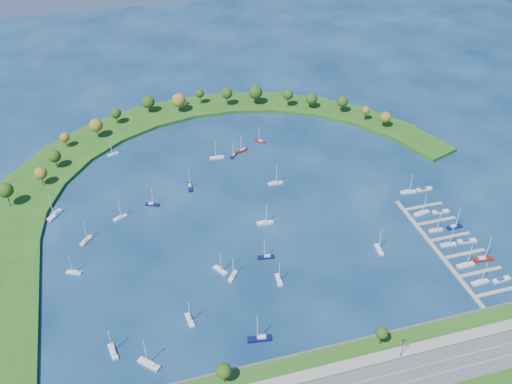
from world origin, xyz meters
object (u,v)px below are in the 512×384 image
object	(u,v)px
moored_boat_11	(260,141)
moored_boat_19	(234,155)
moored_boat_14	(113,154)
docked_boat_4	(448,244)
docked_boat_2	(466,265)
moored_boat_12	(86,240)
moored_boat_15	(266,257)
moored_boat_6	(55,214)
docked_boat_5	(467,241)
moored_boat_3	(379,249)
docked_boat_1	(501,280)
moored_boat_13	(190,319)
docked_boat_8	(422,213)
moored_boat_5	(190,187)
moored_boat_7	(217,157)
harbor_tower	(185,102)
docked_boat_11	(424,189)
dock_system	(449,247)
moored_boat_18	(260,338)
docked_boat_6	(436,230)
docked_boat_7	(454,226)
moored_boat_8	(265,222)
docked_boat_0	(480,282)
moored_boat_2	(233,276)
moored_boat_21	(279,279)
moored_boat_20	(220,270)
docked_boat_3	(483,259)
moored_boat_16	(149,364)
moored_boat_17	(275,183)
moored_boat_1	(113,351)
docked_boat_10	(408,191)
docked_boat_9	(441,211)
moored_boat_9	(120,217)
moored_boat_0	(74,272)

from	to	relation	value
moored_boat_11	moored_boat_19	bearing A→B (deg)	68.24
moored_boat_14	docked_boat_4	size ratio (longest dim) A/B	0.90
moored_boat_11	docked_boat_2	xyz separation A→B (m)	(61.48, -136.70, 0.06)
moored_boat_12	moored_boat_15	bearing A→B (deg)	-72.61
moored_boat_6	docked_boat_5	distance (m)	212.92
moored_boat_6	moored_boat_14	bearing A→B (deg)	-174.70
moored_boat_3	docked_boat_1	size ratio (longest dim) A/B	1.34
moored_boat_13	docked_boat_1	xyz separation A→B (m)	(142.73, -16.13, -0.24)
moored_boat_19	docked_boat_8	bearing A→B (deg)	84.37
moored_boat_5	moored_boat_7	bearing A→B (deg)	144.75
moored_boat_5	harbor_tower	bearing A→B (deg)	175.61
moored_boat_5	moored_boat_11	xyz separation A→B (m)	(52.28, 37.27, -0.05)
docked_boat_4	docked_boat_11	size ratio (longest dim) A/B	1.27
dock_system	moored_boat_18	bearing A→B (deg)	-164.73
docked_boat_4	docked_boat_6	xyz separation A→B (m)	(0.01, 11.73, -0.02)
docked_boat_7	moored_boat_8	bearing A→B (deg)	160.08
docked_boat_0	docked_boat_1	bearing A→B (deg)	-8.21
harbor_tower	moored_boat_11	bearing A→B (deg)	-58.24
moored_boat_7	moored_boat_12	xyz separation A→B (m)	(-80.18, -56.96, -0.03)
moored_boat_2	moored_boat_14	world-z (taller)	moored_boat_2
moored_boat_15	moored_boat_21	world-z (taller)	moored_boat_15
moored_boat_20	docked_boat_3	world-z (taller)	docked_boat_3
moored_boat_14	moored_boat_16	size ratio (longest dim) A/B	0.73
moored_boat_18	moored_boat_3	bearing A→B (deg)	-145.24
docked_boat_5	docked_boat_1	bearing A→B (deg)	-82.25
docked_boat_8	moored_boat_12	bearing A→B (deg)	162.18
moored_boat_11	docked_boat_6	world-z (taller)	docked_boat_6
moored_boat_2	docked_boat_8	size ratio (longest dim) A/B	0.86
moored_boat_17	moored_boat_18	xyz separation A→B (m)	(-40.19, -104.68, 0.08)
dock_system	moored_boat_7	size ratio (longest dim) A/B	6.39
moored_boat_2	moored_boat_5	size ratio (longest dim) A/B	0.90
moored_boat_1	docked_boat_8	xyz separation A→B (m)	(165.20, 46.54, 0.02)
docked_boat_0	docked_boat_3	distance (m)	16.81
harbor_tower	moored_boat_6	xyz separation A→B (m)	(-88.74, -102.35, -3.30)
moored_boat_19	docked_boat_10	bearing A→B (deg)	92.68
moored_boat_20	docked_boat_1	distance (m)	130.28
docked_boat_10	docked_boat_6	bearing A→B (deg)	-86.43
docked_boat_9	moored_boat_20	bearing A→B (deg)	-168.08
moored_boat_9	moored_boat_17	world-z (taller)	moored_boat_17
docked_boat_9	moored_boat_5	bearing A→B (deg)	161.31
moored_boat_1	moored_boat_7	bearing A→B (deg)	-39.89
docked_boat_5	docked_boat_6	distance (m)	15.85
moored_boat_6	moored_boat_15	world-z (taller)	moored_boat_6
moored_boat_18	moored_boat_12	bearing A→B (deg)	-43.89
moored_boat_20	docked_boat_0	world-z (taller)	docked_boat_0
docked_boat_2	moored_boat_11	bearing A→B (deg)	113.85
moored_boat_12	docked_boat_1	distance (m)	200.14
moored_boat_0	moored_boat_6	xyz separation A→B (m)	(-8.34, 47.41, 0.12)
moored_boat_5	docked_boat_7	size ratio (longest dim) A/B	1.02
moored_boat_15	moored_boat_18	size ratio (longest dim) A/B	0.81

